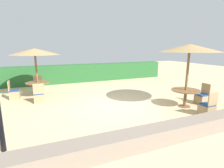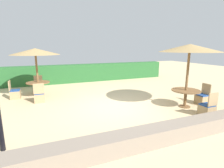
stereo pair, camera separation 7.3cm
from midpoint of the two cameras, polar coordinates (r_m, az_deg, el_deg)
The scene contains 12 objects.
ground_plane at distance 7.63m, azimuth 1.47°, elevation -7.49°, with size 40.00×40.00×0.00m, color #D1BA8C.
hedge_row at distance 13.21m, azimuth -9.50°, elevation 3.57°, with size 13.00×0.70×1.30m, color #28602D.
stone_border at distance 5.14m, azimuth 15.98°, elevation -15.31°, with size 10.00×0.56×0.45m, color gray.
parasol_front_right at distance 7.89m, azimuth 23.75°, elevation 10.61°, with size 2.49×2.49×2.67m.
round_table_front_right at distance 8.13m, azimuth 22.64°, elevation -2.73°, with size 1.19×1.19×0.75m.
patio_chair_front_right_east at distance 8.95m, azimuth 27.07°, elevation -4.14°, with size 0.46×0.46×0.93m.
patio_chair_front_right_south at distance 7.54m, azimuth 28.37°, elevation -7.13°, with size 0.46×0.46×0.93m.
parasol_back_left at distance 9.67m, azimuth -24.12°, elevation 9.57°, with size 2.41×2.41×2.49m.
round_table_back_left at distance 9.86m, azimuth -23.28°, elevation -0.31°, with size 1.16×1.16×0.76m.
patio_chair_back_left_south at distance 8.88m, azimuth -22.90°, elevation -3.88°, with size 0.46×0.46×0.93m.
patio_chair_back_left_north at distance 10.94m, azimuth -23.16°, elevation -1.04°, with size 0.46×0.46×0.93m.
patio_chair_back_left_west at distance 10.00m, azimuth -29.46°, elevation -2.80°, with size 0.46×0.46×0.93m.
Camera 1 is at (-2.98, -6.55, 2.54)m, focal length 28.00 mm.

